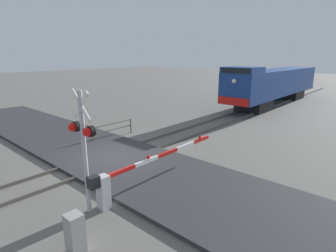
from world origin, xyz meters
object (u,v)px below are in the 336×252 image
(utility_cabinet, at_px, (75,233))
(guard_railing, at_px, (113,128))
(crossing_gate, at_px, (126,176))
(locomotive, at_px, (275,83))
(crossing_signal, at_px, (83,139))

(utility_cabinet, relative_size, guard_railing, 0.37)
(crossing_gate, bearing_deg, locomotive, 98.42)
(guard_railing, bearing_deg, utility_cabinet, -42.58)
(locomotive, height_order, guard_railing, locomotive)
(crossing_signal, bearing_deg, utility_cabinet, -41.89)
(locomotive, xyz_separation_m, crossing_gate, (3.42, -23.12, -1.35))
(crossing_signal, distance_m, utility_cabinet, 2.76)
(crossing_signal, bearing_deg, guard_railing, 137.27)
(crossing_signal, bearing_deg, crossing_gate, 80.83)
(crossing_signal, height_order, crossing_gate, crossing_signal)
(locomotive, bearing_deg, utility_cabinet, -79.87)
(crossing_signal, relative_size, utility_cabinet, 3.67)
(locomotive, relative_size, crossing_signal, 4.52)
(locomotive, distance_m, utility_cabinet, 26.31)
(crossing_signal, xyz_separation_m, utility_cabinet, (1.43, -1.28, -1.98))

